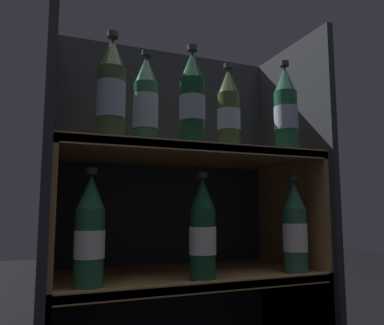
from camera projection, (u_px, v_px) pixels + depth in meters
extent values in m
cube|color=#23262B|center=(166.00, 199.00, 1.22)|extent=(0.75, 0.02, 0.99)
cube|color=#23262B|center=(45.00, 196.00, 0.92)|extent=(0.02, 0.39, 0.99)
cube|color=#23262B|center=(294.00, 199.00, 1.18)|extent=(0.02, 0.39, 0.99)
cube|color=#9E7547|center=(185.00, 275.00, 1.02)|extent=(0.71, 0.35, 0.02)
cube|color=#9E7547|center=(209.00, 287.00, 0.87)|extent=(0.71, 0.02, 0.03)
cube|color=#9E7547|center=(293.00, 318.00, 1.13)|extent=(0.01, 0.35, 0.27)
cube|color=#9E7547|center=(185.00, 156.00, 1.06)|extent=(0.71, 0.35, 0.02)
cube|color=#9E7547|center=(208.00, 147.00, 0.92)|extent=(0.71, 0.02, 0.03)
cube|color=#9E7547|center=(48.00, 277.00, 0.90)|extent=(0.01, 0.35, 0.61)
cube|color=#9E7547|center=(292.00, 262.00, 1.15)|extent=(0.01, 0.35, 0.61)
cylinder|color=#384C28|center=(111.00, 104.00, 0.88)|extent=(0.06, 0.06, 0.17)
cylinder|color=#8C99B2|center=(111.00, 100.00, 0.88)|extent=(0.07, 0.07, 0.09)
cone|color=#384C28|center=(112.00, 53.00, 0.89)|extent=(0.06, 0.06, 0.08)
cylinder|color=#333338|center=(113.00, 35.00, 0.90)|extent=(0.03, 0.03, 0.01)
cylinder|color=#144228|center=(192.00, 112.00, 0.95)|extent=(0.06, 0.06, 0.17)
cylinder|color=#8C99B2|center=(192.00, 109.00, 0.95)|extent=(0.07, 0.07, 0.06)
cone|color=#144228|center=(192.00, 65.00, 0.97)|extent=(0.06, 0.06, 0.08)
cylinder|color=#333338|center=(192.00, 48.00, 0.97)|extent=(0.03, 0.03, 0.01)
cylinder|color=#1E5638|center=(286.00, 122.00, 1.06)|extent=(0.06, 0.06, 0.17)
cylinder|color=#8C99B2|center=(286.00, 119.00, 1.06)|extent=(0.07, 0.07, 0.07)
cone|color=#1E5638|center=(285.00, 79.00, 1.07)|extent=(0.06, 0.06, 0.08)
cylinder|color=#333338|center=(284.00, 64.00, 1.08)|extent=(0.03, 0.03, 0.01)
cylinder|color=#285B42|center=(146.00, 115.00, 0.98)|extent=(0.06, 0.06, 0.17)
cylinder|color=#8C99B2|center=(146.00, 112.00, 0.98)|extent=(0.07, 0.07, 0.09)
cone|color=#285B42|center=(146.00, 70.00, 1.00)|extent=(0.06, 0.06, 0.08)
cylinder|color=#333338|center=(146.00, 53.00, 1.00)|extent=(0.03, 0.03, 0.01)
cylinder|color=#384C28|center=(229.00, 123.00, 1.07)|extent=(0.06, 0.06, 0.17)
cylinder|color=#8C99B2|center=(229.00, 120.00, 1.07)|extent=(0.07, 0.07, 0.06)
cone|color=#384C28|center=(228.00, 81.00, 1.09)|extent=(0.06, 0.06, 0.08)
cylinder|color=#333338|center=(228.00, 66.00, 1.09)|extent=(0.03, 0.03, 0.01)
cylinder|color=#1E5638|center=(89.00, 248.00, 0.82)|extent=(0.06, 0.06, 0.17)
cylinder|color=white|center=(89.00, 244.00, 0.82)|extent=(0.07, 0.07, 0.06)
cone|color=#1E5638|center=(91.00, 191.00, 0.84)|extent=(0.06, 0.06, 0.08)
cylinder|color=#333338|center=(92.00, 171.00, 0.84)|extent=(0.03, 0.03, 0.01)
cylinder|color=#144228|center=(202.00, 244.00, 0.92)|extent=(0.06, 0.06, 0.17)
cylinder|color=white|center=(202.00, 240.00, 0.92)|extent=(0.07, 0.07, 0.07)
cone|color=#144228|center=(202.00, 193.00, 0.94)|extent=(0.06, 0.06, 0.08)
cylinder|color=#333338|center=(202.00, 175.00, 0.94)|extent=(0.03, 0.03, 0.01)
cylinder|color=#285B42|center=(295.00, 240.00, 1.02)|extent=(0.06, 0.06, 0.17)
cylinder|color=white|center=(295.00, 237.00, 1.02)|extent=(0.07, 0.07, 0.08)
cone|color=#285B42|center=(294.00, 195.00, 1.04)|extent=(0.06, 0.06, 0.08)
cylinder|color=#333338|center=(293.00, 178.00, 1.04)|extent=(0.03, 0.03, 0.01)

